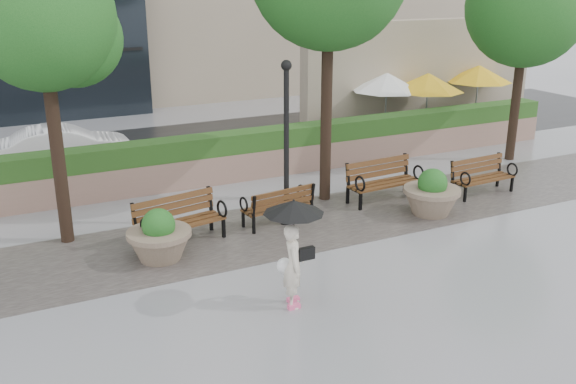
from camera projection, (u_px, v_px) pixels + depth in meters
name	position (u px, v px, depth m)	size (l,w,h in m)	color
ground	(337.00, 284.00, 12.15)	(100.00, 100.00, 0.00)	gray
cobble_strip	(270.00, 230.00, 14.69)	(28.00, 3.20, 0.01)	#383330
hedge_wall	(210.00, 159.00, 17.88)	(24.00, 0.80, 1.35)	#956E60
cafe_wall	(422.00, 75.00, 23.97)	(10.00, 0.60, 4.00)	tan
cafe_hedge	(447.00, 128.00, 22.39)	(8.00, 0.50, 0.90)	#2A521B
asphalt_street	(171.00, 149.00, 21.49)	(40.00, 7.00, 0.00)	black
bench_1	(181.00, 230.00, 13.85)	(2.04, 1.12, 1.04)	#573919
bench_2	(278.00, 213.00, 14.98)	(1.77, 0.89, 0.91)	#573919
bench_3	(383.00, 189.00, 16.49)	(2.02, 0.91, 1.05)	#573919
bench_4	(482.00, 184.00, 17.00)	(1.82, 0.81, 0.96)	#573919
planter_left	(160.00, 240.00, 13.04)	(1.31, 1.31, 1.10)	#7F6B56
planter_right	(432.00, 197.00, 15.51)	(1.38, 1.38, 1.15)	#7F6B56
lamppost	(286.00, 155.00, 14.54)	(0.28, 0.28, 3.80)	black
tree_0	(50.00, 24.00, 12.73)	(3.07, 2.90, 6.20)	black
tree_2	(528.00, 11.00, 19.00)	(3.62, 3.56, 6.44)	black
patio_umb_white	(387.00, 82.00, 22.31)	(2.50, 2.50, 2.30)	black
patio_umb_yellow_a	(428.00, 83.00, 22.25)	(2.50, 2.50, 2.30)	black
patio_umb_yellow_b	(479.00, 74.00, 24.17)	(2.50, 2.50, 2.30)	black
car_right	(66.00, 147.00, 19.17)	(1.37, 3.94, 1.30)	white
pedestrian	(293.00, 243.00, 11.02)	(1.05, 1.05, 1.94)	beige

